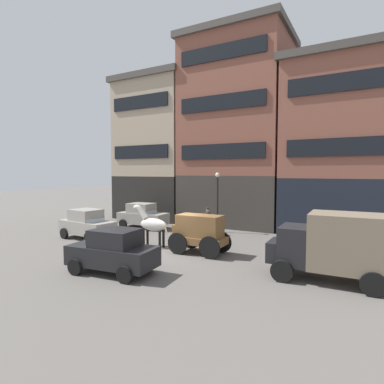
{
  "coord_description": "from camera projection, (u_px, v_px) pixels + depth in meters",
  "views": [
    {
      "loc": [
        8.7,
        -13.53,
        4.17
      ],
      "look_at": [
        -0.05,
        2.13,
        3.02
      ],
      "focal_mm": 29.41,
      "sensor_mm": 36.0,
      "label": 1
    }
  ],
  "objects": [
    {
      "name": "ground_plane",
      "position": [
        173.0,
        252.0,
        16.29
      ],
      "size": [
        120.0,
        120.0,
        0.0
      ],
      "primitive_type": "plane",
      "color": "#605B56"
    },
    {
      "name": "building_far_left",
      "position": [
        163.0,
        149.0,
        29.01
      ],
      "size": [
        7.09,
        6.97,
        12.46
      ],
      "color": "black",
      "rests_on": "ground_plane"
    },
    {
      "name": "building_center_left",
      "position": [
        237.0,
        131.0,
        25.36
      ],
      "size": [
        8.28,
        6.97,
        14.88
      ],
      "color": "#38332D",
      "rests_on": "ground_plane"
    },
    {
      "name": "building_center_right",
      "position": [
        346.0,
        146.0,
        21.59
      ],
      "size": [
        8.28,
        6.97,
        11.87
      ],
      "color": "black",
      "rests_on": "ground_plane"
    },
    {
      "name": "cargo_wagon",
      "position": [
        199.0,
        231.0,
        16.02
      ],
      "size": [
        2.9,
        1.5,
        1.98
      ],
      "color": "brown",
      "rests_on": "ground_plane"
    },
    {
      "name": "draft_horse",
      "position": [
        152.0,
        224.0,
        17.45
      ],
      "size": [
        2.34,
        0.6,
        2.3
      ],
      "color": "beige",
      "rests_on": "ground_plane"
    },
    {
      "name": "delivery_truck_near",
      "position": [
        332.0,
        245.0,
        11.86
      ],
      "size": [
        4.39,
        2.22,
        2.62
      ],
      "color": "black",
      "rests_on": "ground_plane"
    },
    {
      "name": "sedan_dark",
      "position": [
        87.0,
        224.0,
        19.58
      ],
      "size": [
        3.84,
        2.15,
        1.83
      ],
      "color": "gray",
      "rests_on": "ground_plane"
    },
    {
      "name": "sedan_light",
      "position": [
        143.0,
        216.0,
        23.39
      ],
      "size": [
        3.75,
        1.95,
        1.83
      ],
      "color": "gray",
      "rests_on": "ground_plane"
    },
    {
      "name": "sedan_parked_curb",
      "position": [
        113.0,
        251.0,
        12.89
      ],
      "size": [
        3.84,
        2.15,
        1.83
      ],
      "color": "black",
      "rests_on": "ground_plane"
    },
    {
      "name": "pedestrian_officer",
      "position": [
        208.0,
        220.0,
        20.9
      ],
      "size": [
        0.42,
        0.42,
        1.79
      ],
      "color": "#38332D",
      "rests_on": "ground_plane"
    },
    {
      "name": "streetlamp_curbside",
      "position": [
        218.0,
        194.0,
        21.64
      ],
      "size": [
        0.32,
        0.32,
        4.12
      ],
      "color": "black",
      "rests_on": "ground_plane"
    },
    {
      "name": "fire_hydrant_curbside",
      "position": [
        316.0,
        237.0,
        18.06
      ],
      "size": [
        0.24,
        0.24,
        0.83
      ],
      "color": "maroon",
      "rests_on": "ground_plane"
    }
  ]
}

